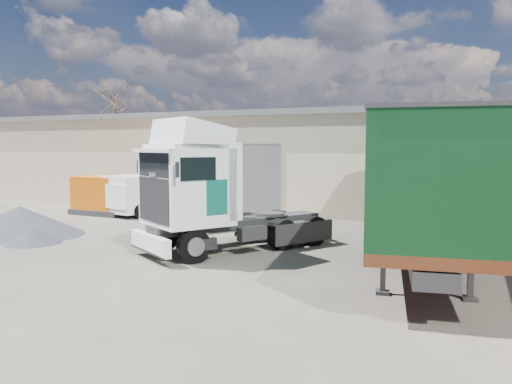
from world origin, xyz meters
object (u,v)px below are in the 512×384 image
at_px(panel_van, 151,193).
at_px(bare_tree, 115,91).
at_px(box_trailer, 417,175).
at_px(tractor_unit, 210,197).
at_px(orange_skip, 104,198).

bearing_deg(panel_van, bare_tree, 151.27).
bearing_deg(panel_van, box_trailer, -5.19).
bearing_deg(bare_tree, box_trailer, -34.30).
bearing_deg(bare_tree, tractor_unit, -45.05).
bearing_deg(box_trailer, panel_van, 149.62).
bearing_deg(orange_skip, bare_tree, 129.90).
relative_size(bare_tree, box_trailer, 0.73).
height_order(bare_tree, panel_van, bare_tree).
relative_size(box_trailer, orange_skip, 4.06).
height_order(tractor_unit, box_trailer, tractor_unit).
distance_m(bare_tree, orange_skip, 17.30).
bearing_deg(bare_tree, panel_van, -45.41).
height_order(tractor_unit, panel_van, tractor_unit).
xyz_separation_m(bare_tree, tractor_unit, (18.75, -18.79, -6.10)).
xyz_separation_m(tractor_unit, box_trailer, (6.29, 1.71, 0.77)).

